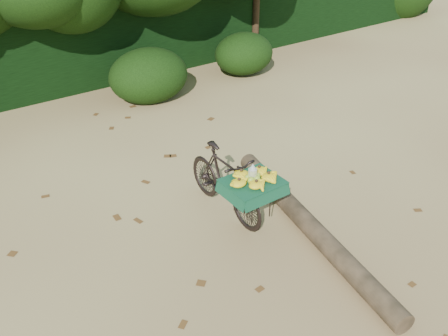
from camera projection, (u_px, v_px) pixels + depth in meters
ground at (204, 226)px, 6.35m from camera, size 80.00×80.00×0.00m
vendor_bicycle at (226, 182)px, 6.38m from camera, size 0.70×1.70×0.97m
fallen_log at (309, 225)px, 6.17m from camera, size 0.99×3.55×0.26m
hedge_backdrop at (42, 46)px, 10.25m from camera, size 26.00×1.80×1.80m
tree_row at (9, 4)px, 8.80m from camera, size 14.50×2.00×4.00m
bush_clumps at (104, 89)px, 9.35m from camera, size 8.80×1.70×0.90m
leaf_litter at (179, 203)px, 6.80m from camera, size 7.00×7.30×0.01m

